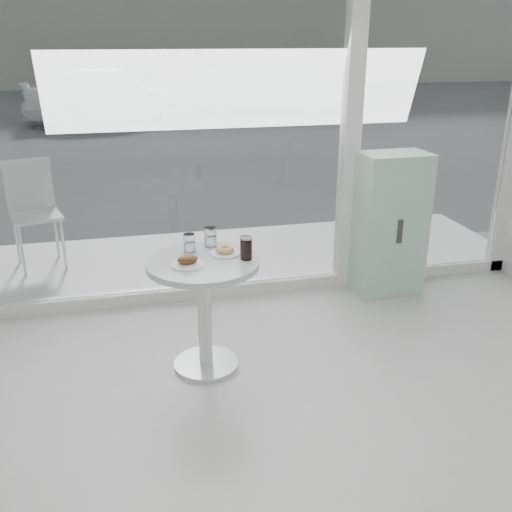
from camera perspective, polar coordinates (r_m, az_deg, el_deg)
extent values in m
cube|color=silver|center=(4.97, -1.13, -3.12)|extent=(5.00, 0.12, 0.10)
cube|color=silver|center=(4.83, 9.55, 13.82)|extent=(0.14, 0.14, 3.00)
cube|color=white|center=(4.49, -11.19, 11.88)|extent=(3.21, 0.02, 2.60)
cube|color=white|center=(5.19, 17.63, 12.52)|extent=(1.41, 0.02, 2.60)
cylinder|color=silver|center=(3.96, -4.98, -10.67)|extent=(0.44, 0.44, 0.03)
cylinder|color=silver|center=(3.78, -5.15, -6.09)|extent=(0.09, 0.09, 0.70)
cylinder|color=silver|center=(3.62, -5.34, -0.75)|extent=(0.72, 0.72, 0.04)
cube|color=silver|center=(5.71, -2.80, -0.11)|extent=(5.60, 1.60, 0.05)
cube|color=#323232|center=(17.58, -10.23, 14.06)|extent=(40.00, 24.00, 0.00)
cube|color=#96BFAB|center=(4.95, 13.20, 3.11)|extent=(0.57, 0.39, 1.21)
cube|color=#333333|center=(4.79, 14.20, 2.39)|extent=(0.04, 0.02, 0.20)
cylinder|color=silver|center=(5.54, -22.35, 0.49)|extent=(0.03, 0.03, 0.48)
cylinder|color=silver|center=(5.58, -18.69, 1.13)|extent=(0.03, 0.03, 0.48)
cylinder|color=silver|center=(5.88, -22.81, 1.58)|extent=(0.03, 0.03, 0.48)
cylinder|color=silver|center=(5.92, -19.36, 2.18)|extent=(0.03, 0.03, 0.48)
cube|color=silver|center=(5.65, -21.13, 3.75)|extent=(0.52, 0.52, 0.03)
cube|color=silver|center=(5.78, -21.77, 6.68)|extent=(0.42, 0.13, 0.48)
imported|color=white|center=(15.38, -14.39, 15.49)|extent=(4.47, 2.31, 1.46)
imported|color=#9FA2A6|center=(17.15, 0.87, 16.67)|extent=(4.63, 2.13, 1.47)
cylinder|color=white|center=(3.54, -6.86, -0.88)|extent=(0.21, 0.21, 0.01)
cube|color=white|center=(3.53, -6.53, -0.76)|extent=(0.13, 0.13, 0.00)
ellipsoid|color=#331F0E|center=(3.53, -6.89, -0.37)|extent=(0.12, 0.10, 0.05)
ellipsoid|color=#331F0E|center=(3.55, -6.36, -0.28)|extent=(0.06, 0.06, 0.03)
cylinder|color=white|center=(3.71, -3.11, 0.28)|extent=(0.20, 0.20, 0.01)
torus|color=tan|center=(3.70, -3.11, 0.65)|extent=(0.12, 0.12, 0.04)
cylinder|color=white|center=(3.75, -6.67, 1.31)|extent=(0.08, 0.08, 0.12)
cylinder|color=white|center=(3.76, -6.65, 0.94)|extent=(0.06, 0.06, 0.07)
cylinder|color=white|center=(3.83, -4.57, 1.91)|extent=(0.08, 0.08, 0.13)
cylinder|color=white|center=(3.84, -4.56, 1.52)|extent=(0.07, 0.07, 0.07)
cylinder|color=white|center=(3.60, -0.99, 0.80)|extent=(0.08, 0.08, 0.15)
cylinder|color=black|center=(3.60, -0.99, 0.70)|extent=(0.07, 0.07, 0.13)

